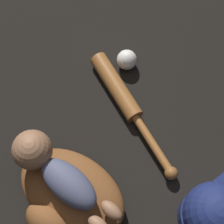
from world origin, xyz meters
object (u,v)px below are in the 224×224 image
Objects in this scene: baseball_bat at (124,99)px; baby_figure at (53,169)px; baseball at (127,60)px; baseball_cap at (214,214)px; baseball_glove at (68,197)px.

baby_figure is at bearing 73.10° from baseball_bat.
baseball is 0.27× the size of baseball_cap.
baby_figure is 0.46m from baseball_cap.
baseball_glove is at bearing 81.98° from baseball_bat.
baseball_cap is at bearing -168.68° from baseball_glove.
baseball_bat is 5.55× the size of baseball.
baseball_cap reaches higher than baseball_glove.
baseball_glove is 5.44× the size of baseball.
baseball_glove is 0.12m from baby_figure.
baseball_glove is 1.48× the size of baseball_cap.
baseball_glove reaches higher than baseball_bat.
baby_figure is at bearing 82.49° from baseball.
baseball is at bearing -75.70° from baseball_bat.
baseball is (-0.01, -0.51, -0.02)m from baseball_glove.
baseball_cap is at bearing 132.33° from baseball.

